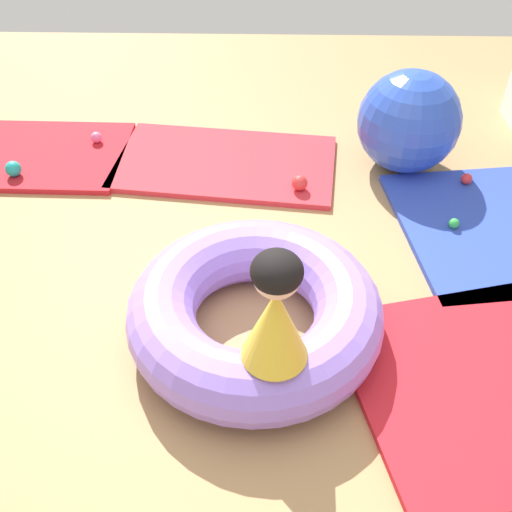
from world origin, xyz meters
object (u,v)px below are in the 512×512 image
(child_in_yellow, at_px, (276,310))
(exercise_ball_large, at_px, (409,122))
(inflatable_cushion, at_px, (255,312))
(play_ball_green, at_px, (454,223))
(play_ball_red, at_px, (467,179))
(play_ball_pink, at_px, (96,137))
(play_ball_teal, at_px, (13,169))
(play_ball_red_second, at_px, (300,183))

(child_in_yellow, xyz_separation_m, exercise_ball_large, (0.88, 1.96, -0.26))
(inflatable_cushion, height_order, play_ball_green, inflatable_cushion)
(play_ball_red, bearing_deg, play_ball_pink, 169.68)
(inflatable_cushion, height_order, play_ball_teal, inflatable_cushion)
(play_ball_red, distance_m, exercise_ball_large, 0.53)
(play_ball_pink, height_order, play_ball_red_second, play_ball_red_second)
(play_ball_green, bearing_deg, play_ball_teal, 170.12)
(inflatable_cushion, distance_m, play_ball_pink, 2.12)
(play_ball_pink, relative_size, exercise_ball_large, 0.12)
(child_in_yellow, distance_m, play_ball_teal, 2.48)
(inflatable_cushion, relative_size, child_in_yellow, 2.26)
(play_ball_red_second, bearing_deg, child_in_yellow, -96.00)
(play_ball_red, xyz_separation_m, play_ball_red_second, (-1.09, -0.09, 0.01))
(child_in_yellow, height_order, play_ball_red, child_in_yellow)
(play_ball_pink, bearing_deg, play_ball_red_second, -21.03)
(child_in_yellow, distance_m, play_ball_red_second, 1.68)
(play_ball_teal, relative_size, exercise_ball_large, 0.15)
(play_ball_teal, relative_size, play_ball_red_second, 1.02)
(play_ball_green, distance_m, play_ball_red_second, 0.98)
(play_ball_green, xyz_separation_m, play_ball_pink, (-2.35, 0.93, 0.01))
(play_ball_teal, bearing_deg, play_ball_pink, 44.08)
(play_ball_green, bearing_deg, play_ball_pink, 158.49)
(child_in_yellow, bearing_deg, play_ball_red_second, 101.26)
(play_ball_red, height_order, play_ball_red_second, play_ball_red_second)
(inflatable_cushion, relative_size, exercise_ball_large, 1.83)
(inflatable_cushion, xyz_separation_m, exercise_ball_large, (0.97, 1.57, 0.17))
(child_in_yellow, xyz_separation_m, play_ball_red, (1.26, 1.69, -0.52))
(inflatable_cushion, relative_size, play_ball_teal, 11.80)
(play_ball_teal, xyz_separation_m, play_ball_red_second, (1.89, -0.12, -0.00))
(play_ball_green, height_order, play_ball_pink, play_ball_pink)
(play_ball_red, height_order, play_ball_green, play_ball_red)
(play_ball_red, relative_size, play_ball_green, 1.18)
(child_in_yellow, relative_size, play_ball_red_second, 5.34)
(inflatable_cushion, xyz_separation_m, play_ball_pink, (-1.18, 1.76, -0.09))
(inflatable_cushion, relative_size, play_ball_green, 19.99)
(play_ball_red_second, relative_size, exercise_ball_large, 0.15)
(play_ball_red_second, distance_m, exercise_ball_large, 0.84)
(child_in_yellow, relative_size, play_ball_red, 7.50)
(inflatable_cushion, relative_size, play_ball_pink, 15.65)
(inflatable_cushion, distance_m, child_in_yellow, 0.59)
(play_ball_green, distance_m, play_ball_teal, 2.84)
(play_ball_green, bearing_deg, exercise_ball_large, 104.49)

